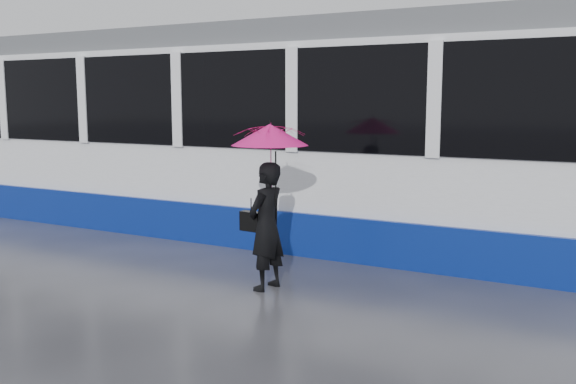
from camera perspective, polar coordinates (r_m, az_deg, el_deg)
The scene contains 6 objects.
ground at distance 7.93m, azimuth -0.85°, elevation -7.92°, with size 90.00×90.00×0.00m, color #2B2B30.
rails at distance 10.11m, azimuth 6.16°, elevation -4.37°, with size 34.00×1.51×0.02m.
tram at distance 10.80m, azimuth -3.57°, elevation 5.19°, with size 26.00×2.56×3.35m.
woman at distance 7.44m, azimuth -1.93°, elevation -3.06°, with size 0.55×0.36×1.50m, color black.
umbrella at distance 7.30m, azimuth -1.62°, elevation 3.78°, with size 0.97×0.97×1.01m.
handbag at distance 7.56m, azimuth -3.29°, elevation -2.60°, with size 0.28×0.14×0.41m.
Camera 1 is at (3.75, -6.63, 2.20)m, focal length 40.00 mm.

